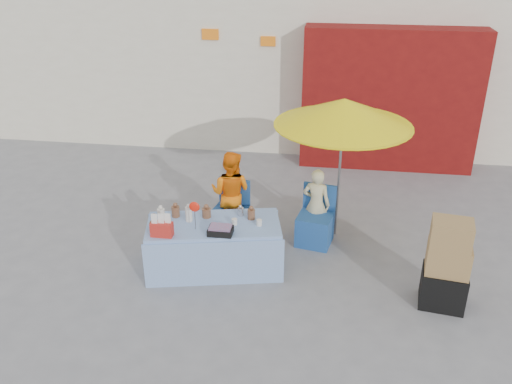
% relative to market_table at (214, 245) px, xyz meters
% --- Properties ---
extents(ground, '(80.00, 80.00, 0.00)m').
position_rel_market_table_xyz_m(ground, '(0.28, -0.24, -0.35)').
color(ground, slate).
rests_on(ground, ground).
extents(market_table, '(1.90, 1.18, 1.07)m').
position_rel_market_table_xyz_m(market_table, '(0.00, 0.00, 0.00)').
color(market_table, '#90AEE6').
rests_on(market_table, ground).
extents(chair_left, '(0.56, 0.55, 0.85)m').
position_rel_market_table_xyz_m(chair_left, '(0.05, 0.86, -0.09)').
color(chair_left, '#1F4B8F').
rests_on(chair_left, ground).
extents(chair_right, '(0.56, 0.55, 0.85)m').
position_rel_market_table_xyz_m(chair_right, '(1.30, 0.86, -0.09)').
color(chair_right, '#1F4B8F').
rests_on(chair_right, ground).
extents(vendor_orange, '(0.71, 0.60, 1.29)m').
position_rel_market_table_xyz_m(vendor_orange, '(0.05, 0.99, 0.30)').
color(vendor_orange, orange).
rests_on(vendor_orange, ground).
extents(vendor_beige, '(0.45, 0.34, 1.10)m').
position_rel_market_table_xyz_m(vendor_beige, '(1.30, 0.99, 0.20)').
color(vendor_beige, beige).
rests_on(vendor_beige, ground).
extents(umbrella, '(1.90, 1.90, 2.09)m').
position_rel_market_table_xyz_m(umbrella, '(1.60, 1.14, 1.54)').
color(umbrella, gray).
rests_on(umbrella, ground).
extents(box_stack, '(0.58, 0.50, 1.16)m').
position_rel_market_table_xyz_m(box_stack, '(2.89, -0.38, 0.18)').
color(box_stack, black).
rests_on(box_stack, ground).
extents(tarp_bundle, '(0.73, 0.66, 0.27)m').
position_rel_market_table_xyz_m(tarp_bundle, '(-0.49, -0.26, -0.22)').
color(tarp_bundle, gold).
rests_on(tarp_bundle, ground).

